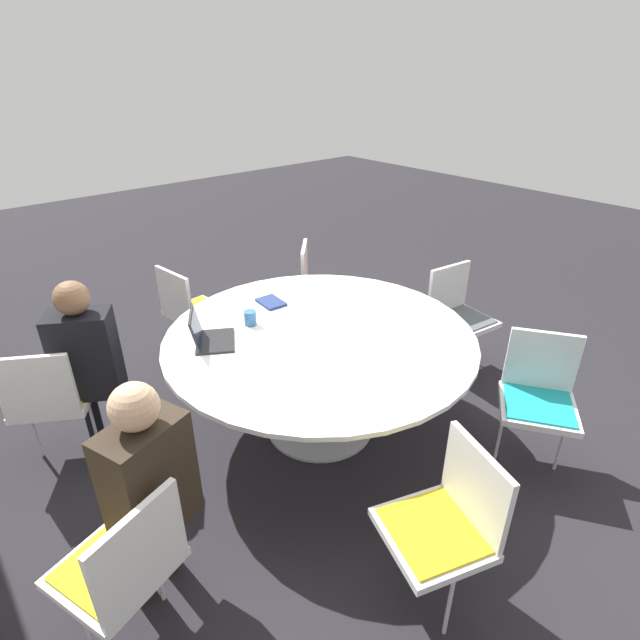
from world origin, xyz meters
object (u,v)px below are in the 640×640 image
Objects in this scene: spiral_notebook at (271,302)px; person_1 at (148,481)px; chair_6 at (190,307)px; person_0 at (87,357)px; chair_0 at (49,395)px; chair_1 at (124,563)px; chair_2 at (447,518)px; coffee_cup at (250,318)px; chair_3 at (539,392)px; chair_5 at (319,282)px; laptop at (207,335)px; chair_4 at (458,310)px.

person_1 is at bearing 125.98° from spiral_notebook.
person_0 is at bearing -65.88° from chair_6.
person_1 is (-1.26, -0.09, 0.19)m from chair_0.
spiral_notebook is at bearing 17.74° from chair_1.
chair_2 reaches higher than spiral_notebook.
person_0 is 1.02m from coffee_cup.
chair_0 is 1.00× the size of chair_6.
chair_3 is at bearing -60.70° from chair_2.
spiral_notebook is 0.34m from coffee_cup.
coffee_cup is at bearing 15.25° from chair_2.
chair_6 is (2.46, 1.04, 0.00)m from chair_3.
person_0 reaches higher than chair_2.
chair_6 is 1.00m from coffee_cup.
chair_6 is at bearing 37.17° from chair_1.
chair_2 is at bearing 14.61° from chair_5.
person_0 is 3.18× the size of laptop.
chair_5 is 2.13m from person_0.
chair_1 and chair_4 have the same top height.
spiral_notebook is (-0.78, -0.26, 0.24)m from chair_6.
coffee_cup is (-0.37, -0.95, 0.09)m from person_0.
chair_4 is at bearing -62.82° from chair_3.
chair_4 is (1.19, -1.77, 0.00)m from chair_2.
person_0 is 1.25m from spiral_notebook.
chair_2 is at bearing 175.47° from coffee_cup.
chair_1 is 1.00× the size of chair_5.
chair_1 is 1.66m from coffee_cup.
coffee_cup is (-0.64, 1.16, 0.28)m from chair_5.
chair_4 is (-0.95, -2.83, 0.00)m from chair_0.
spiral_notebook is (1.89, -0.43, 0.24)m from chair_2.
chair_4 is 2.18m from chair_6.
chair_4 and chair_6 have the same top height.
chair_6 is (1.48, 1.60, 0.00)m from chair_4.
chair_2 is 2.67m from chair_6.
person_0 reaches higher than chair_0.
coffee_cup is at bearing 10.52° from person_0.
chair_5 is 3.90× the size of spiral_notebook.
spiral_notebook is at bearing 22.83° from person_0.
chair_2 is at bearing 167.18° from spiral_notebook.
person_0 is at bearing 19.06° from chair_0.
spiral_notebook is (0.20, -0.63, -0.04)m from laptop.
chair_3 and chair_6 have the same top height.
chair_0 and chair_2 have the same top height.
chair_2 reaches higher than coffee_cup.
chair_4 is at bearing 65.46° from chair_5.
laptop is 1.72× the size of spiral_notebook.
chair_2 is 1.00× the size of chair_5.
laptop is (0.50, 1.97, 0.29)m from chair_4.
chair_6 is 1.09m from laptop.
chair_6 is at bearing 18.42° from spiral_notebook.
person_1 is at bearing -54.00° from chair_0.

